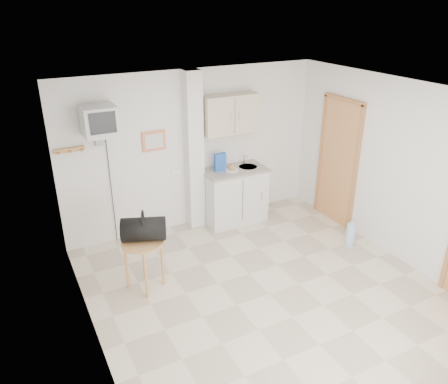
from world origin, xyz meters
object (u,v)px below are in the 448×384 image
water_bottle (350,234)px  crt_television (99,122)px  round_table (143,249)px  duffel_bag (144,229)px

water_bottle → crt_television: bearing=153.9°
round_table → duffel_bag: (0.03, 0.02, 0.26)m
crt_television → round_table: size_ratio=3.18×
crt_television → round_table: (0.12, -1.14, -1.37)m
crt_television → duffel_bag: size_ratio=3.50×
round_table → water_bottle: bearing=-7.9°
crt_television → duffel_bag: (0.16, -1.12, -1.11)m
water_bottle → round_table: bearing=172.1°
duffel_bag → water_bottle: (3.04, -0.45, -0.65)m
crt_television → duffel_bag: bearing=-82.0°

